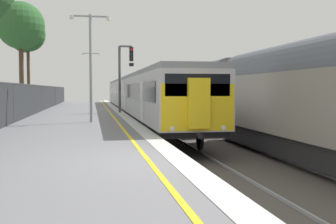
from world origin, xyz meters
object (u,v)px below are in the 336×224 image
(signal_gantry, at_px, (123,71))
(background_tree_left, at_px, (27,36))
(freight_train_adjacent_track, at_px, (178,92))
(commuter_train_at_platform, at_px, (137,94))
(platform_lamp_far, at_px, (91,74))
(platform_lamp_mid, at_px, (91,59))
(background_tree_right, at_px, (22,27))

(signal_gantry, bearing_deg, background_tree_left, 126.74)
(freight_train_adjacent_track, bearing_deg, commuter_train_at_platform, -153.41)
(signal_gantry, xyz_separation_m, platform_lamp_far, (-2.30, 15.82, 0.34))
(commuter_train_at_platform, relative_size, platform_lamp_mid, 7.59)
(commuter_train_at_platform, bearing_deg, background_tree_right, 172.50)
(signal_gantry, bearing_deg, platform_lamp_mid, -105.03)
(commuter_train_at_platform, distance_m, platform_lamp_far, 11.73)
(platform_lamp_far, bearing_deg, background_tree_left, -141.17)
(background_tree_left, distance_m, background_tree_right, 4.91)
(commuter_train_at_platform, xyz_separation_m, background_tree_left, (-9.70, 6.13, 5.42))
(freight_train_adjacent_track, distance_m, background_tree_right, 14.44)
(commuter_train_at_platform, xyz_separation_m, platform_lamp_far, (-3.76, 10.91, 2.09))
(signal_gantry, bearing_deg, commuter_train_at_platform, 73.34)
(freight_train_adjacent_track, bearing_deg, platform_lamp_mid, -116.67)
(background_tree_left, bearing_deg, platform_lamp_far, 38.83)
(signal_gantry, bearing_deg, background_tree_right, 142.17)
(background_tree_left, bearing_deg, commuter_train_at_platform, -32.29)
(commuter_train_at_platform, relative_size, background_tree_left, 4.85)
(commuter_train_at_platform, xyz_separation_m, freight_train_adjacent_track, (4.00, 2.00, 0.13))
(commuter_train_at_platform, bearing_deg, signal_gantry, -106.66)
(platform_lamp_mid, distance_m, background_tree_right, 16.13)
(background_tree_right, bearing_deg, commuter_train_at_platform, -7.50)
(platform_lamp_far, bearing_deg, background_tree_right, -120.07)
(platform_lamp_mid, bearing_deg, platform_lamp_far, 90.00)
(freight_train_adjacent_track, relative_size, platform_lamp_mid, 11.13)
(background_tree_right, bearing_deg, platform_lamp_far, 59.93)
(platform_lamp_mid, bearing_deg, background_tree_right, 110.88)
(platform_lamp_mid, relative_size, background_tree_left, 0.64)
(commuter_train_at_platform, bearing_deg, platform_lamp_far, 109.03)
(commuter_train_at_platform, height_order, platform_lamp_mid, platform_lamp_mid)
(signal_gantry, height_order, background_tree_left, background_tree_left)
(signal_gantry, distance_m, platform_lamp_mid, 8.86)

